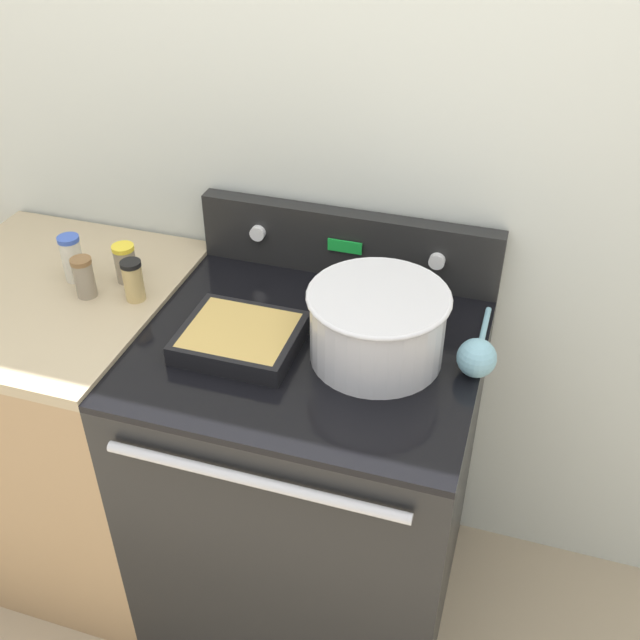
{
  "coord_description": "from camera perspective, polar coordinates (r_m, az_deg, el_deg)",
  "views": [
    {
      "loc": [
        0.44,
        -0.96,
        1.98
      ],
      "look_at": [
        0.02,
        0.37,
        0.98
      ],
      "focal_mm": 42.0,
      "sensor_mm": 36.0,
      "label": 1
    }
  ],
  "objects": [
    {
      "name": "casserole_dish",
      "position": [
        1.72,
        -6.11,
        -1.29
      ],
      "size": [
        0.27,
        0.23,
        0.05
      ],
      "color": "black",
      "rests_on": "stove_range"
    },
    {
      "name": "side_counter",
      "position": [
        2.31,
        -18.01,
        -7.47
      ],
      "size": [
        0.64,
        0.7,
        0.93
      ],
      "color": "tan",
      "rests_on": "ground_plane"
    },
    {
      "name": "spice_jar_yellow_cap",
      "position": [
        1.98,
        -14.61,
        4.22
      ],
      "size": [
        0.06,
        0.06,
        0.1
      ],
      "color": "gray",
      "rests_on": "side_counter"
    },
    {
      "name": "stove_range",
      "position": [
        2.05,
        -0.7,
        -12.09
      ],
      "size": [
        0.79,
        0.73,
        0.92
      ],
      "color": "black",
      "rests_on": "ground_plane"
    },
    {
      "name": "kitchen_wall",
      "position": [
        1.9,
        2.81,
        12.94
      ],
      "size": [
        8.0,
        0.05,
        2.5
      ],
      "color": "silver",
      "rests_on": "ground_plane"
    },
    {
      "name": "spice_jar_blue_cap",
      "position": [
        2.02,
        -18.36,
        4.5
      ],
      "size": [
        0.06,
        0.06,
        0.12
      ],
      "color": "beige",
      "rests_on": "side_counter"
    },
    {
      "name": "spice_jar_black_cap",
      "position": [
        1.9,
        -14.04,
        2.95
      ],
      "size": [
        0.05,
        0.05,
        0.11
      ],
      "color": "tan",
      "rests_on": "side_counter"
    },
    {
      "name": "spice_jar_brown_cap",
      "position": [
        1.94,
        -17.54,
        3.13
      ],
      "size": [
        0.05,
        0.05,
        0.11
      ],
      "color": "gray",
      "rests_on": "side_counter"
    },
    {
      "name": "control_panel",
      "position": [
        1.95,
        2.15,
        5.84
      ],
      "size": [
        0.79,
        0.07,
        0.18
      ],
      "color": "black",
      "rests_on": "stove_range"
    },
    {
      "name": "ladle",
      "position": [
        1.67,
        11.88,
        -2.74
      ],
      "size": [
        0.09,
        0.29,
        0.09
      ],
      "color": "#7AB2C6",
      "rests_on": "stove_range"
    },
    {
      "name": "mixing_bowl",
      "position": [
        1.65,
        4.4,
        -0.2
      ],
      "size": [
        0.32,
        0.32,
        0.17
      ],
      "color": "silver",
      "rests_on": "stove_range"
    }
  ]
}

